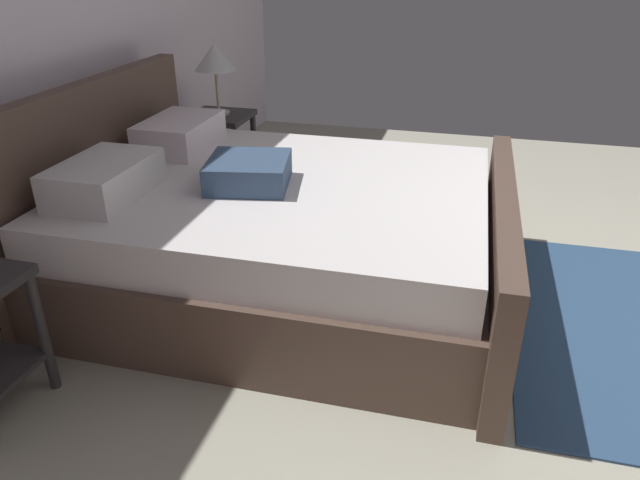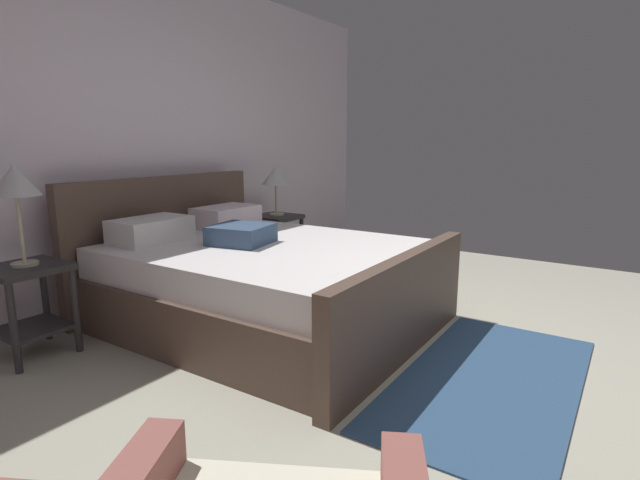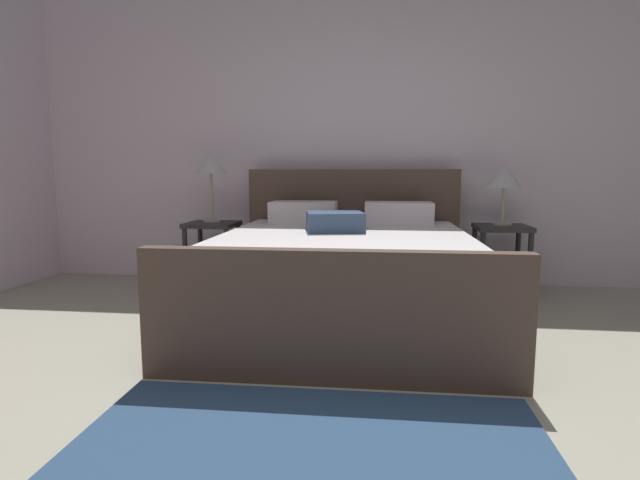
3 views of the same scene
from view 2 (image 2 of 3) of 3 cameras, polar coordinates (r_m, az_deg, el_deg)
name	(u,v)px [view 2 (image 2 of 3)]	position (r m, az deg, el deg)	size (l,w,h in m)	color
ground_plane	(497,376)	(3.20, 19.95, -14.74)	(6.38, 6.00, 0.02)	#AAA894
wall_back	(152,134)	(4.64, -19.06, 11.64)	(6.50, 0.12, 2.86)	white
bed	(261,279)	(3.74, -6.91, -4.59)	(1.94, 2.35, 1.08)	brown
nightstand_right	(277,233)	(5.23, -5.07, 0.77)	(0.44, 0.44, 0.60)	#2C2A2C
table_lamp_right	(276,177)	(5.15, -5.19, 7.32)	(0.30, 0.30, 0.51)	#B7B293
nightstand_left	(29,295)	(3.64, -30.86, -5.56)	(0.44, 0.44, 0.60)	#2C2A2C
table_lamp_left	(15,183)	(3.52, -32.03, 5.61)	(0.28, 0.28, 0.63)	#B7B293
area_rug	(490,380)	(3.10, 19.20, -15.22)	(1.85, 0.92, 0.01)	#2E4B6E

